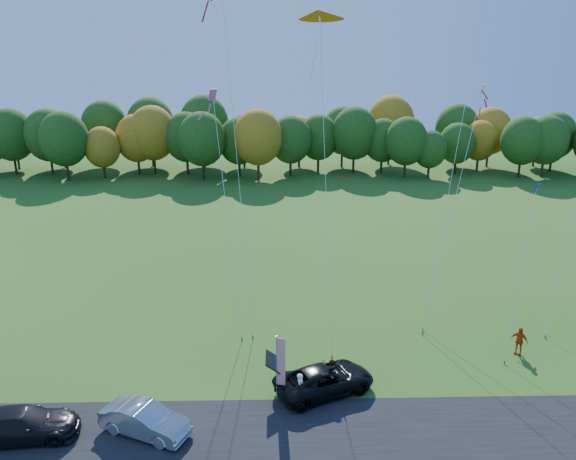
{
  "coord_description": "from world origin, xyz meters",
  "views": [
    {
      "loc": [
        -0.78,
        -26.04,
        17.07
      ],
      "look_at": [
        0.0,
        6.0,
        7.0
      ],
      "focal_mm": 35.0,
      "sensor_mm": 36.0,
      "label": 1
    }
  ],
  "objects_px": {
    "black_suv": "(325,380)",
    "feather_flag": "(280,363)",
    "person_east": "(519,341)",
    "silver_sedan": "(145,420)"
  },
  "relations": [
    {
      "from": "black_suv",
      "to": "silver_sedan",
      "type": "distance_m",
      "value": 9.27
    },
    {
      "from": "black_suv",
      "to": "feather_flag",
      "type": "distance_m",
      "value": 2.9
    },
    {
      "from": "person_east",
      "to": "feather_flag",
      "type": "height_order",
      "value": "feather_flag"
    },
    {
      "from": "feather_flag",
      "to": "black_suv",
      "type": "bearing_deg",
      "value": 18.33
    },
    {
      "from": "black_suv",
      "to": "silver_sedan",
      "type": "height_order",
      "value": "black_suv"
    },
    {
      "from": "silver_sedan",
      "to": "feather_flag",
      "type": "distance_m",
      "value": 6.96
    },
    {
      "from": "silver_sedan",
      "to": "feather_flag",
      "type": "height_order",
      "value": "feather_flag"
    },
    {
      "from": "black_suv",
      "to": "silver_sedan",
      "type": "bearing_deg",
      "value": 86.25
    },
    {
      "from": "feather_flag",
      "to": "person_east",
      "type": "bearing_deg",
      "value": 17.41
    },
    {
      "from": "person_east",
      "to": "feather_flag",
      "type": "distance_m",
      "value": 14.96
    }
  ]
}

